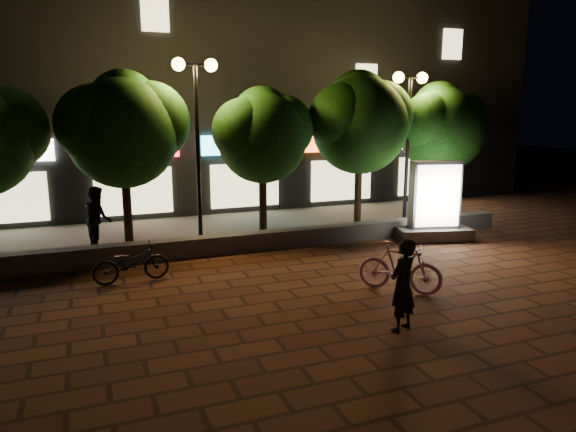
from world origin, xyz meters
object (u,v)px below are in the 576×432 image
street_lamp_right (409,109)px  pedestrian (98,218)px  tree_left (124,126)px  scooter_parked (131,263)px  tree_far_right (442,124)px  scooter_pink (400,267)px  street_lamp_left (196,104)px  tree_mid (263,132)px  rider (403,285)px  tree_right (361,119)px  ad_kiosk (434,208)px

street_lamp_right → pedestrian: bearing=179.5°
tree_left → scooter_parked: 4.32m
tree_far_right → scooter_pink: size_ratio=2.61×
tree_left → tree_far_right: bearing=-0.0°
street_lamp_left → tree_mid: bearing=7.3°
street_lamp_left → scooter_parked: bearing=-127.8°
pedestrian → rider: bearing=-159.3°
tree_mid → rider: bearing=-90.0°
tree_far_right → street_lamp_left: (-8.55, -0.26, 0.66)m
street_lamp_right → tree_left: bearing=178.3°
tree_left → pedestrian: (-0.86, -0.18, -2.48)m
scooter_parked → pedestrian: pedestrian is taller
tree_right → scooter_pink: tree_right is taller
tree_mid → tree_far_right: (6.50, 0.00, 0.15)m
rider → pedestrian: size_ratio=0.96×
scooter_parked → pedestrian: size_ratio=0.97×
ad_kiosk → tree_mid: bearing=153.9°
tree_left → ad_kiosk: (8.63, -2.27, -2.48)m
rider → pedestrian: pedestrian is taller
rider → ad_kiosk: bearing=-155.1°
tree_far_right → rider: 10.34m
tree_mid → scooter_parked: 5.95m
street_lamp_right → pedestrian: (-9.80, 0.08, -2.93)m
street_lamp_left → ad_kiosk: street_lamp_left is taller
scooter_pink → tree_mid: bearing=56.7°
tree_far_right → street_lamp_left: size_ratio=0.92×
pedestrian → street_lamp_left: bearing=-104.0°
tree_left → scooter_pink: 8.30m
rider → tree_right: bearing=-137.7°
street_lamp_right → street_lamp_left: bearing=180.0°
tree_left → rider: bearing=-62.4°
tree_right → scooter_parked: 8.74m
street_lamp_left → scooter_pink: size_ratio=2.84×
tree_far_right → street_lamp_right: 1.66m
street_lamp_right → ad_kiosk: street_lamp_right is taller
tree_right → street_lamp_right: 1.70m
tree_right → scooter_parked: size_ratio=2.95×
tree_far_right → rider: tree_far_right is taller
street_lamp_left → scooter_parked: street_lamp_left is taller
pedestrian → tree_right: bearing=-101.1°
scooter_parked → tree_left: bearing=-9.8°
tree_mid → street_lamp_left: 2.22m
tree_right → pedestrian: 8.56m
scooter_pink → scooter_parked: scooter_pink is taller
tree_mid → pedestrian: size_ratio=2.54×
tree_far_right → street_lamp_right: size_ratio=0.96×
street_lamp_right → ad_kiosk: size_ratio=2.08×
scooter_parked → street_lamp_right: bearing=-77.9°
street_lamp_right → scooter_pink: 7.59m
tree_left → scooter_parked: bearing=-94.7°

